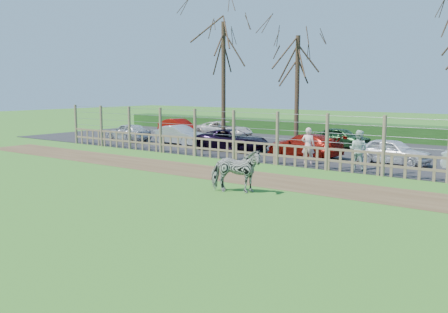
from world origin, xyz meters
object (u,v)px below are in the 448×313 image
Objects in this scene: visitor_b at (358,150)px; car_7 at (179,127)px; car_1 at (180,135)px; car_4 at (392,152)px; tree_mid at (298,65)px; tree_left at (223,54)px; car_0 at (128,132)px; zebra at (236,171)px; visitor_a at (308,146)px; car_3 at (305,145)px; car_2 at (232,140)px; car_8 at (224,130)px; car_10 at (341,138)px.

visitor_b reaches higher than car_7.
car_4 is at bearing -84.67° from car_1.
tree_mid is at bearing -36.71° from visitor_b.
car_0 is at bearing -164.88° from tree_left.
zebra is at bearing 64.80° from car_0.
visitor_a is at bearing 2.72° from visitor_b.
visitor_a is 0.49× the size of car_0.
visitor_a is 3.93m from car_4.
car_0 is 5.38m from car_7.
zebra is 0.44× the size of car_3.
car_7 is (-4.48, 4.93, 0.00)m from car_1.
car_0 is 8.46m from car_2.
zebra reaches higher than car_3.
tree_mid is at bearing -65.97° from car_1.
tree_mid is at bearing -136.51° from car_3.
car_2 is 1.19× the size of car_7.
car_8 is (-8.93, 5.03, 0.00)m from car_3.
visitor_b is (1.58, 7.04, 0.13)m from zebra.
zebra is 14.23m from car_10.
car_0 is at bearing -170.43° from car_7.
car_7 is 4.31m from car_8.
zebra is 0.52× the size of car_4.
car_0 is at bearing -21.19° from visitor_a.
car_10 is (-0.12, 4.85, 0.00)m from car_3.
car_7 is at bearing 90.35° from car_10.
car_1 is (-6.89, -2.34, -4.23)m from tree_mid.
car_7 is at bearing 152.38° from tree_left.
car_1 is at bearing -161.26° from tree_mid.
car_8 is (-12.66, 7.19, -0.26)m from visitor_b.
car_1 is at bearing -84.36° from car_3.
visitor_b is 14.56m from car_8.
car_4 is (0.71, 2.35, -0.26)m from visitor_b.
visitor_b is 4.32m from car_3.
tree_mid is 1.94× the size of car_0.
car_2 is 6.64m from car_10.
tree_left is at bearing 88.55° from car_4.
visitor_a reaches higher than zebra.
car_10 is at bearing -43.85° from car_2.
tree_left is at bearing -167.47° from tree_mid.
tree_left is 4.67m from tree_mid.
visitor_b is at bearing -95.31° from car_1.
tree_mid is 5.64m from car_2.
visitor_a is at bearing 132.03° from car_4.
car_1 is 4.27m from car_2.
car_1 is (-10.05, 2.32, -0.26)m from visitor_a.
zebra reaches higher than car_0.
car_0 is 13.82m from car_10.
visitor_b is 0.42× the size of car_3.
tree_left is 1.82× the size of car_2.
tree_left is 9.72m from visitor_a.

